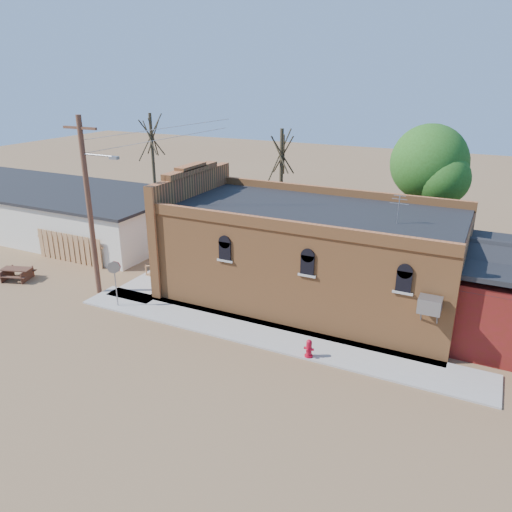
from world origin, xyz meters
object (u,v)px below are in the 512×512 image
at_px(stop_sign, 114,272).
at_px(fire_hydrant, 309,348).
at_px(brick_bar, 306,253).
at_px(utility_pole, 90,204).
at_px(picnic_table, 17,272).
at_px(trash_barrel, 193,264).

bearing_deg(stop_sign, fire_hydrant, -20.42).
relative_size(brick_bar, fire_hydrant, 21.54).
xyz_separation_m(utility_pole, picnic_table, (-5.30, -0.70, -4.33)).
relative_size(stop_sign, trash_barrel, 2.78).
bearing_deg(picnic_table, fire_hydrant, -20.43).
relative_size(fire_hydrant, trash_barrel, 0.91).
distance_m(brick_bar, utility_pole, 10.96).
xyz_separation_m(brick_bar, stop_sign, (-7.81, -5.21, -0.48)).
xyz_separation_m(stop_sign, picnic_table, (-7.28, 0.21, -1.43)).
distance_m(trash_barrel, picnic_table, 9.71).
xyz_separation_m(fire_hydrant, stop_sign, (-10.07, 0.29, 1.41)).
relative_size(brick_bar, utility_pole, 1.82).
bearing_deg(stop_sign, picnic_table, 159.54).
bearing_deg(picnic_table, brick_bar, -0.45).
relative_size(brick_bar, stop_sign, 7.07).
xyz_separation_m(utility_pole, trash_barrel, (2.84, 4.59, -4.27)).
bearing_deg(utility_pole, stop_sign, -24.80).
distance_m(fire_hydrant, stop_sign, 10.17).
relative_size(brick_bar, trash_barrel, 19.62).
xyz_separation_m(fire_hydrant, picnic_table, (-17.35, 0.50, -0.02)).
height_order(brick_bar, fire_hydrant, brick_bar).
xyz_separation_m(brick_bar, picnic_table, (-15.09, -4.99, -1.90)).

